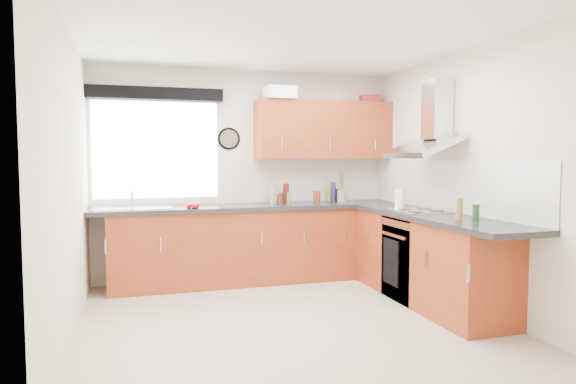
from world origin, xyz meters
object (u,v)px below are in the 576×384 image
object	(u,v)px
upper_cabinets	(324,130)
washing_machine	(232,250)
oven	(419,258)
extractor_hood	(430,128)

from	to	relation	value
upper_cabinets	washing_machine	world-z (taller)	upper_cabinets
oven	extractor_hood	size ratio (longest dim) A/B	1.09
extractor_hood	washing_machine	xyz separation A→B (m)	(-1.83, 1.22, -1.38)
washing_machine	oven	bearing A→B (deg)	-37.50
upper_cabinets	washing_machine	xyz separation A→B (m)	(-1.18, -0.10, -1.41)
oven	extractor_hood	xyz separation A→B (m)	(0.10, -0.00, 1.34)
extractor_hood	upper_cabinets	distance (m)	1.48
extractor_hood	upper_cabinets	xyz separation A→B (m)	(-0.65, 1.33, 0.03)
extractor_hood	washing_machine	distance (m)	2.59
oven	extractor_hood	bearing A→B (deg)	-0.00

